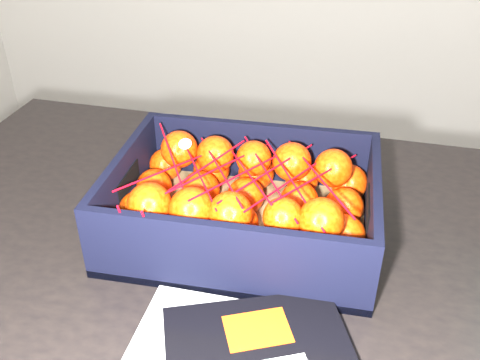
# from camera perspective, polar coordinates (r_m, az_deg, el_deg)

# --- Properties ---
(table) EXTENTS (1.24, 0.86, 0.75)m
(table) POSITION_cam_1_polar(r_m,az_deg,el_deg) (0.85, 1.26, -12.79)
(table) COLOR black
(table) RESTS_ON ground
(produce_crate) EXTENTS (0.38, 0.28, 0.11)m
(produce_crate) POSITION_cam_1_polar(r_m,az_deg,el_deg) (0.80, 0.41, -3.36)
(produce_crate) COLOR olive
(produce_crate) RESTS_ON table
(clementine_heap) EXTENTS (0.36, 0.27, 0.11)m
(clementine_heap) POSITION_cam_1_polar(r_m,az_deg,el_deg) (0.79, 0.37, -2.17)
(clementine_heap) COLOR #FF3505
(clementine_heap) RESTS_ON produce_crate
(mesh_net) EXTENTS (0.31, 0.25, 0.09)m
(mesh_net) POSITION_cam_1_polar(r_m,az_deg,el_deg) (0.76, -0.29, 0.45)
(mesh_net) COLOR red
(mesh_net) RESTS_ON clementine_heap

